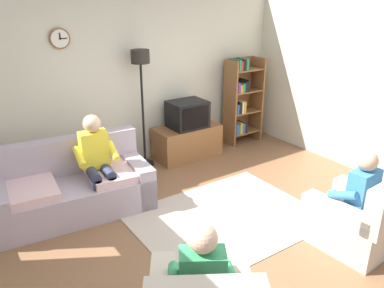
# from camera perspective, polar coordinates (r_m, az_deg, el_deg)

# --- Properties ---
(ground_plane) EXTENTS (12.00, 12.00, 0.00)m
(ground_plane) POSITION_cam_1_polar(r_m,az_deg,el_deg) (4.56, 5.98, -13.53)
(ground_plane) COLOR brown
(back_wall_assembly) EXTENTS (6.20, 0.17, 2.70)m
(back_wall_assembly) POSITION_cam_1_polar(r_m,az_deg,el_deg) (6.14, -9.77, 9.33)
(back_wall_assembly) COLOR beige
(back_wall_assembly) RESTS_ON ground_plane
(couch) EXTENTS (1.97, 1.05, 0.90)m
(couch) POSITION_cam_1_polar(r_m,az_deg,el_deg) (5.08, -17.35, -6.46)
(couch) COLOR #A899A8
(couch) RESTS_ON ground_plane
(tv_stand) EXTENTS (1.10, 0.56, 0.54)m
(tv_stand) POSITION_cam_1_polar(r_m,az_deg,el_deg) (6.50, -0.78, 0.37)
(tv_stand) COLOR brown
(tv_stand) RESTS_ON ground_plane
(tv) EXTENTS (0.60, 0.49, 0.44)m
(tv) POSITION_cam_1_polar(r_m,az_deg,el_deg) (6.32, -0.68, 4.47)
(tv) COLOR black
(tv) RESTS_ON tv_stand
(bookshelf) EXTENTS (0.68, 0.36, 1.57)m
(bookshelf) POSITION_cam_1_polar(r_m,az_deg,el_deg) (7.10, 7.27, 6.56)
(bookshelf) COLOR brown
(bookshelf) RESTS_ON ground_plane
(floor_lamp) EXTENTS (0.28, 0.28, 1.85)m
(floor_lamp) POSITION_cam_1_polar(r_m,az_deg,el_deg) (5.89, -7.60, 9.93)
(floor_lamp) COLOR black
(floor_lamp) RESTS_ON ground_plane
(armchair_near_bookshelf) EXTENTS (0.85, 0.93, 0.90)m
(armchair_near_bookshelf) POSITION_cam_1_polar(r_m,az_deg,el_deg) (4.64, 23.36, -10.47)
(armchair_near_bookshelf) COLOR #BCAD99
(armchair_near_bookshelf) RESTS_ON ground_plane
(area_rug) EXTENTS (2.20, 1.70, 0.01)m
(area_rug) POSITION_cam_1_polar(r_m,az_deg,el_deg) (4.87, 5.03, -10.94)
(area_rug) COLOR #AD9E8E
(area_rug) RESTS_ON ground_plane
(person_on_couch) EXTENTS (0.54, 0.56, 1.24)m
(person_on_couch) POSITION_cam_1_polar(r_m,az_deg,el_deg) (4.90, -13.97, -2.12)
(person_on_couch) COLOR yellow
(person_on_couch) RESTS_ON ground_plane
(person_in_left_armchair) EXTENTS (0.61, 0.64, 1.12)m
(person_in_left_armchair) POSITION_cam_1_polar(r_m,az_deg,el_deg) (3.08, 1.41, -19.13)
(person_in_left_armchair) COLOR #338C59
(person_in_left_armchair) RESTS_ON ground_plane
(person_in_right_armchair) EXTENTS (0.53, 0.55, 1.12)m
(person_in_right_armchair) POSITION_cam_1_polar(r_m,az_deg,el_deg) (4.53, 22.97, -6.65)
(person_in_right_armchair) COLOR #3372B2
(person_in_right_armchair) RESTS_ON ground_plane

